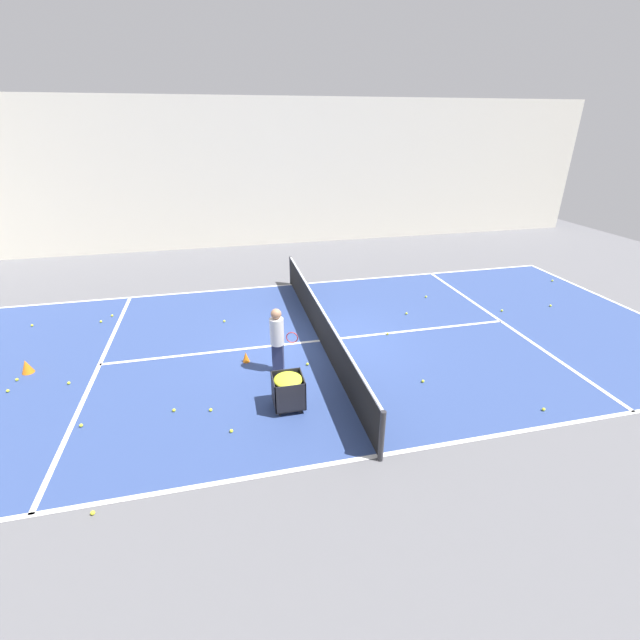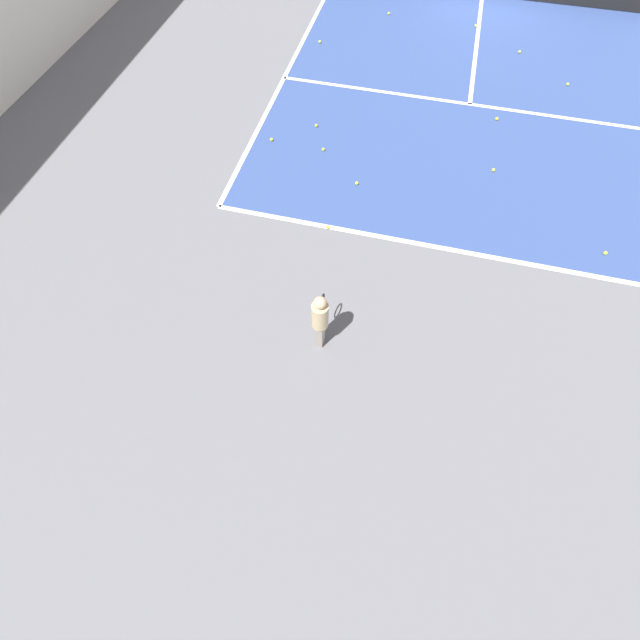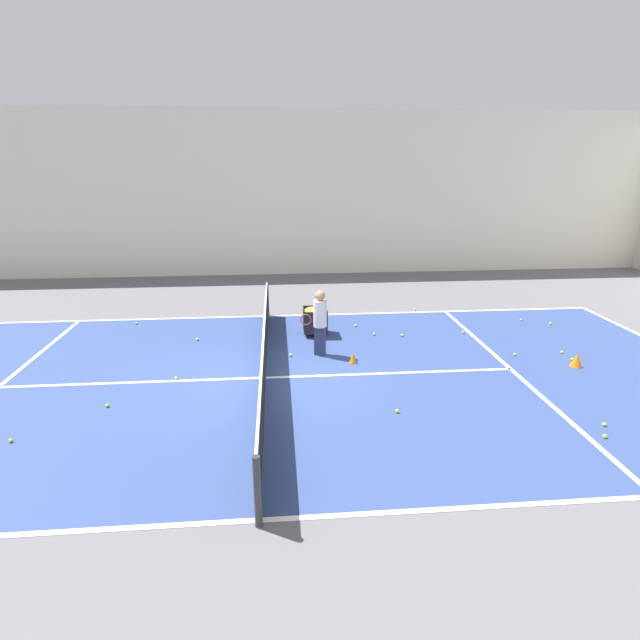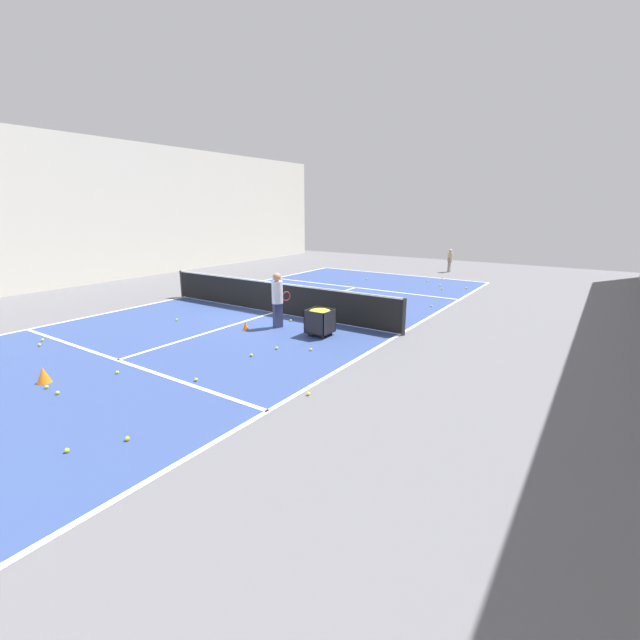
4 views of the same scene
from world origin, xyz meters
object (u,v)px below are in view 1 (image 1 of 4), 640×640
object	(u,v)px
coach_at_net	(277,336)
training_cone_0	(246,357)
ball_cart	(288,385)
tennis_net	(320,323)
training_cone_1	(27,366)

from	to	relation	value
coach_at_net	training_cone_0	xyz separation A→B (m)	(0.61, 0.74, -0.80)
coach_at_net	ball_cart	size ratio (longest dim) A/B	2.14
coach_at_net	training_cone_0	distance (m)	1.24
tennis_net	training_cone_1	xyz separation A→B (m)	(-0.01, 7.19, -0.37)
tennis_net	ball_cart	world-z (taller)	tennis_net
training_cone_0	training_cone_1	bearing A→B (deg)	82.53
ball_cart	coach_at_net	bearing A→B (deg)	-0.10
coach_at_net	training_cone_1	bearing A→B (deg)	-173.09
tennis_net	ball_cart	bearing A→B (deg)	154.60
ball_cart	training_cone_1	xyz separation A→B (m)	(2.78, 5.86, -0.38)
training_cone_1	tennis_net	bearing A→B (deg)	-89.94
coach_at_net	training_cone_0	size ratio (longest dim) A/B	6.12
tennis_net	ball_cart	xyz separation A→B (m)	(-2.79, 1.32, 0.00)
ball_cart	training_cone_0	size ratio (longest dim) A/B	2.86
coach_at_net	ball_cart	world-z (taller)	coach_at_net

